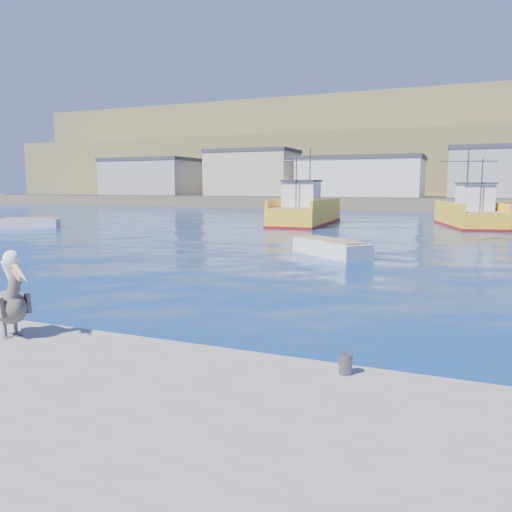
{
  "coord_description": "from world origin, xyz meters",
  "views": [
    {
      "loc": [
        4.46,
        -10.41,
        3.25
      ],
      "look_at": [
        -1.25,
        3.46,
        1.14
      ],
      "focal_mm": 35.0,
      "sensor_mm": 36.0,
      "label": 1
    }
  ],
  "objects_px": {
    "trawler_yellow_b": "(469,215)",
    "skiff_left": "(29,224)",
    "trawler_yellow_a": "(305,212)",
    "skiff_mid": "(331,249)",
    "pelican": "(10,300)"
  },
  "relations": [
    {
      "from": "trawler_yellow_b",
      "to": "skiff_left",
      "type": "bearing_deg",
      "value": -155.91
    },
    {
      "from": "pelican",
      "to": "skiff_left",
      "type": "bearing_deg",
      "value": 136.2
    },
    {
      "from": "trawler_yellow_a",
      "to": "trawler_yellow_b",
      "type": "height_order",
      "value": "trawler_yellow_a"
    },
    {
      "from": "trawler_yellow_a",
      "to": "trawler_yellow_b",
      "type": "relative_size",
      "value": 1.13
    },
    {
      "from": "trawler_yellow_b",
      "to": "skiff_mid",
      "type": "xyz_separation_m",
      "value": [
        -6.21,
        -20.83,
        -0.66
      ]
    },
    {
      "from": "trawler_yellow_b",
      "to": "skiff_mid",
      "type": "bearing_deg",
      "value": -106.6
    },
    {
      "from": "trawler_yellow_a",
      "to": "pelican",
      "type": "bearing_deg",
      "value": -82.0
    },
    {
      "from": "skiff_mid",
      "to": "pelican",
      "type": "xyz_separation_m",
      "value": [
        -1.91,
        -16.35,
        0.89
      ]
    },
    {
      "from": "skiff_left",
      "to": "pelican",
      "type": "bearing_deg",
      "value": -43.8
    },
    {
      "from": "pelican",
      "to": "trawler_yellow_a",
      "type": "bearing_deg",
      "value": 98.0
    },
    {
      "from": "trawler_yellow_b",
      "to": "pelican",
      "type": "height_order",
      "value": "trawler_yellow_b"
    },
    {
      "from": "skiff_mid",
      "to": "pelican",
      "type": "distance_m",
      "value": 16.49
    },
    {
      "from": "trawler_yellow_a",
      "to": "skiff_mid",
      "type": "distance_m",
      "value": 19.69
    },
    {
      "from": "trawler_yellow_b",
      "to": "skiff_left",
      "type": "distance_m",
      "value": 35.03
    },
    {
      "from": "trawler_yellow_a",
      "to": "skiff_left",
      "type": "bearing_deg",
      "value": -147.83
    }
  ]
}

